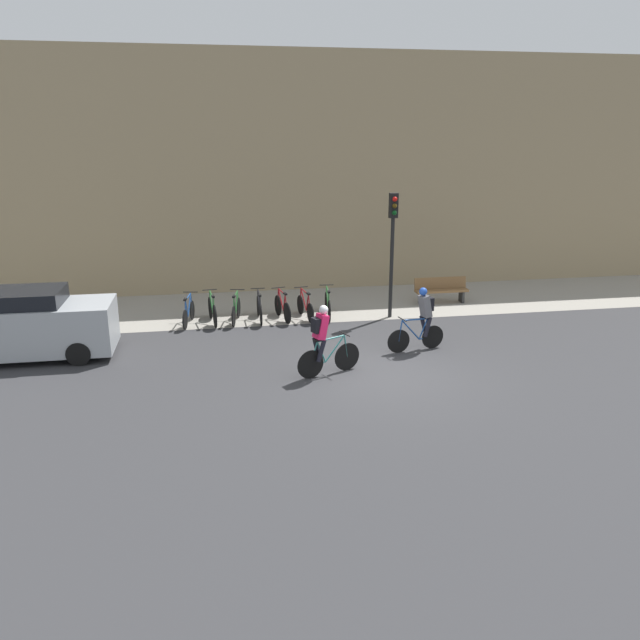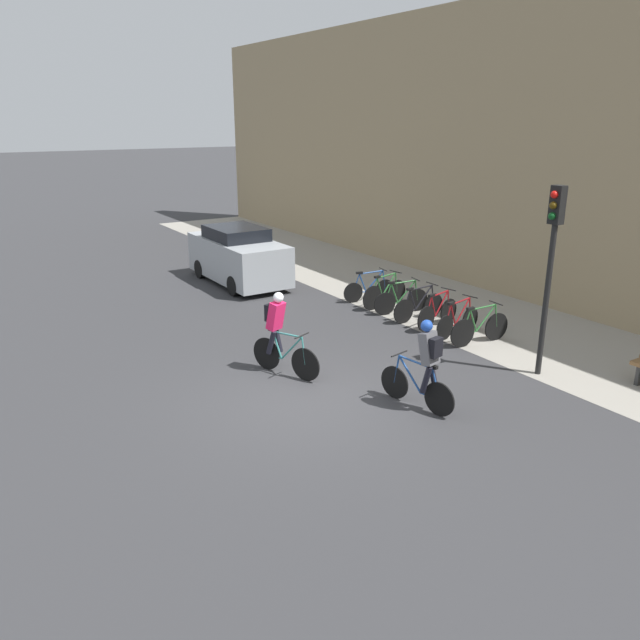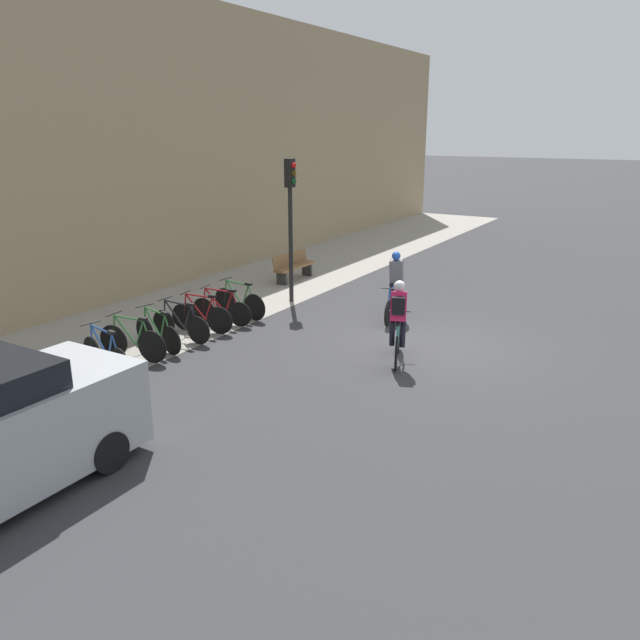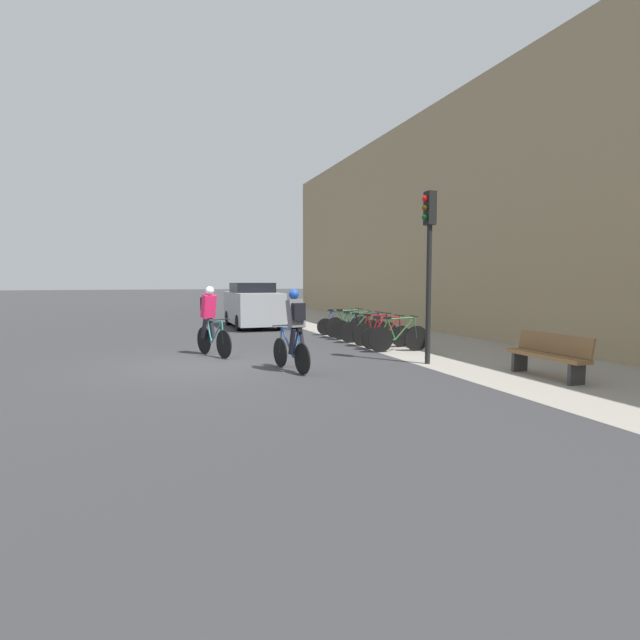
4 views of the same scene
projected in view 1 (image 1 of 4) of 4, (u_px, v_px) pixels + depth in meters
The scene contains 15 objects.
ground at pixel (383, 374), 15.51m from camera, with size 200.00×200.00×0.00m, color #333335.
kerb_strip at pixel (332, 303), 21.88m from camera, with size 44.00×4.50×0.01m, color gray.
building_facade at pixel (319, 174), 23.04m from camera, with size 44.00×0.60×8.59m, color #9E8966.
cyclist_pink at pixel (323, 339), 15.15m from camera, with size 1.67×0.72×1.80m.
cyclist_grey at pixel (422, 317), 16.97m from camera, with size 1.69×0.56×1.77m.
parked_bike_0 at pixel (189, 312), 19.42m from camera, with size 0.47×1.64×0.94m.
parked_bike_1 at pixel (212, 310), 19.53m from camera, with size 0.46×1.72×0.99m.
parked_bike_2 at pixel (236, 310), 19.66m from camera, with size 0.49×1.65×0.96m.
parked_bike_3 at pixel (259, 309), 19.78m from camera, with size 0.46×1.72×0.96m.
parked_bike_4 at pixel (282, 307), 19.90m from camera, with size 0.48×1.63×0.97m.
parked_bike_5 at pixel (305, 307), 20.02m from camera, with size 0.46×1.67×0.95m.
parked_bike_6 at pixel (328, 305), 20.13m from camera, with size 0.46×1.75×0.98m.
traffic_light_pole at pixel (393, 233), 19.49m from camera, with size 0.26×0.30×3.98m.
bench at pixel (441, 290), 21.85m from camera, with size 1.88×0.44×0.89m.
parked_car at pixel (29, 325), 16.41m from camera, with size 4.30×1.84×1.85m.
Camera 1 is at (-4.01, -13.98, 5.77)m, focal length 35.00 mm.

